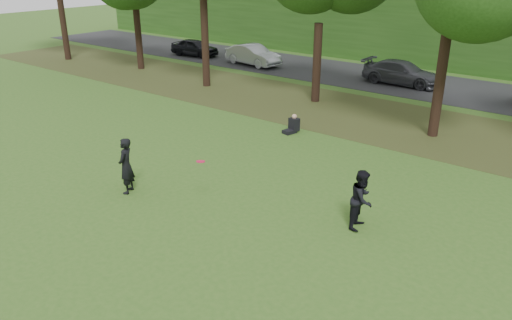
{
  "coord_description": "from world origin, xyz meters",
  "views": [
    {
      "loc": [
        10.59,
        -8.72,
        7.3
      ],
      "look_at": [
        1.6,
        2.8,
        1.3
      ],
      "focal_mm": 35.0,
      "sensor_mm": 36.0,
      "label": 1
    }
  ],
  "objects_px": {
    "player_right": "(362,199)",
    "frisbee": "(201,161)",
    "seated_person": "(293,126)",
    "player_left": "(126,166)"
  },
  "relations": [
    {
      "from": "player_right",
      "to": "frisbee",
      "type": "bearing_deg",
      "value": 106.14
    },
    {
      "from": "player_right",
      "to": "frisbee",
      "type": "xyz_separation_m",
      "value": [
        -4.44,
        -1.93,
        0.66
      ]
    },
    {
      "from": "player_left",
      "to": "seated_person",
      "type": "xyz_separation_m",
      "value": [
        0.9,
        8.41,
        -0.64
      ]
    },
    {
      "from": "frisbee",
      "to": "seated_person",
      "type": "bearing_deg",
      "value": 103.16
    },
    {
      "from": "player_left",
      "to": "seated_person",
      "type": "relative_size",
      "value": 2.28
    },
    {
      "from": "player_right",
      "to": "seated_person",
      "type": "height_order",
      "value": "player_right"
    },
    {
      "from": "player_left",
      "to": "frisbee",
      "type": "height_order",
      "value": "player_left"
    },
    {
      "from": "player_left",
      "to": "player_right",
      "type": "height_order",
      "value": "player_left"
    },
    {
      "from": "player_left",
      "to": "frisbee",
      "type": "relative_size",
      "value": 5.0
    },
    {
      "from": "player_left",
      "to": "frisbee",
      "type": "xyz_separation_m",
      "value": [
        2.69,
        0.73,
        0.6
      ]
    }
  ]
}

